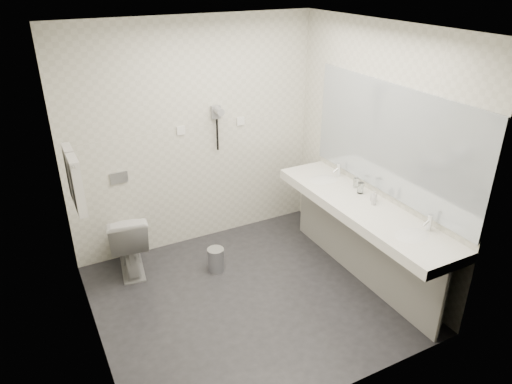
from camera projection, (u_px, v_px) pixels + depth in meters
floor at (249, 298)px, 4.62m from camera, size 2.80×2.80×0.00m
ceiling at (247, 29)px, 3.53m from camera, size 2.80×2.80×0.00m
wall_back at (194, 137)px, 5.11m from camera, size 2.80×0.00×2.80m
wall_front at (340, 256)px, 3.04m from camera, size 2.80×0.00×2.80m
wall_left at (79, 218)px, 3.49m from camera, size 0.00×2.60×2.60m
wall_right at (376, 154)px, 4.66m from camera, size 0.00×2.60×2.60m
vanity_counter at (362, 209)px, 4.58m from camera, size 0.55×2.20×0.10m
vanity_panel at (360, 246)px, 4.78m from camera, size 0.03×2.15×0.75m
vanity_post_near at (442, 304)px, 3.96m from camera, size 0.06×0.06×0.75m
vanity_post_far at (306, 203)px, 5.62m from camera, size 0.06×0.06×0.75m
mirror at (391, 141)px, 4.41m from camera, size 0.02×2.20×1.05m
basin_near at (411, 237)px, 4.05m from camera, size 0.40×0.31×0.05m
basin_far at (324, 181)px, 5.08m from camera, size 0.40×0.31×0.05m
faucet_near at (430, 222)px, 4.09m from camera, size 0.04×0.04×0.15m
faucet_far at (339, 170)px, 5.13m from camera, size 0.04×0.04×0.15m
soap_bottle_a at (374, 196)px, 4.60m from camera, size 0.06×0.06×0.11m
soap_bottle_c at (374, 199)px, 4.53m from camera, size 0.05×0.05×0.12m
glass_left at (360, 188)px, 4.76m from camera, size 0.07×0.07×0.11m
glass_right at (356, 183)px, 4.88m from camera, size 0.07×0.07×0.10m
toilet at (128, 240)px, 4.91m from camera, size 0.49×0.74×0.70m
flush_plate at (119, 178)px, 4.88m from camera, size 0.18×0.02×0.12m
pedal_bin at (216, 260)px, 4.98m from camera, size 0.23×0.23×0.25m
bin_lid at (215, 250)px, 4.93m from camera, size 0.18×0.18×0.02m
towel_rail at (68, 155)px, 3.82m from camera, size 0.02×0.62×0.02m
towel_near at (77, 186)px, 3.81m from camera, size 0.07×0.24×0.48m
towel_far at (72, 173)px, 4.03m from camera, size 0.07×0.24×0.48m
dryer_cradle at (216, 112)px, 5.08m from camera, size 0.10×0.04×0.14m
dryer_barrel at (218, 111)px, 5.02m from camera, size 0.08×0.14×0.08m
dryer_cord at (217, 135)px, 5.18m from camera, size 0.02×0.02×0.35m
switch_plate_a at (181, 131)px, 5.00m from camera, size 0.09×0.02×0.09m
switch_plate_b at (241, 121)px, 5.29m from camera, size 0.09×0.02×0.09m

